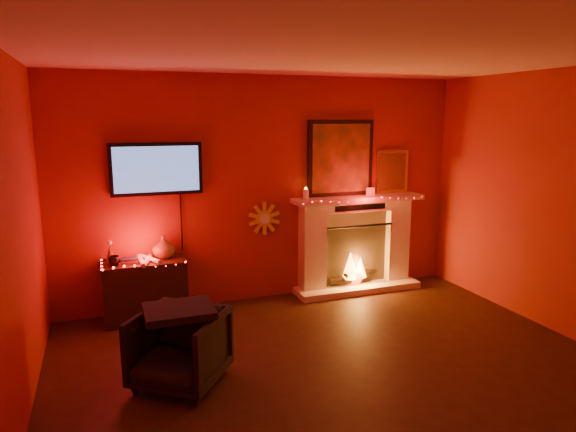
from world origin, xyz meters
The scene contains 6 objects.
room centered at (0.00, 0.00, 1.35)m, with size 5.00×5.00×5.00m.
fireplace centered at (1.14, 2.39, 0.72)m, with size 1.72×0.40×2.18m.
tv centered at (-1.30, 2.45, 1.65)m, with size 1.00×0.07×1.24m.
sunburst_clock centered at (-0.05, 2.48, 1.00)m, with size 0.40×0.03×0.40m.
console_table centered at (-1.50, 2.26, 0.37)m, with size 0.88×0.52×0.93m.
armchair centered at (-1.36, 0.71, 0.32)m, with size 0.68×0.70×0.64m, color black.
Camera 1 is at (-1.88, -3.35, 2.22)m, focal length 32.00 mm.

